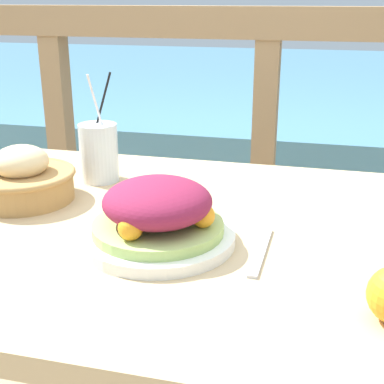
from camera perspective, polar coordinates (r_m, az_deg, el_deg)
The scene contains 7 objects.
patio_table at distance 1.02m, azimuth 2.60°, elevation -9.11°, with size 1.22×0.83×0.78m.
railing_fence at distance 1.65m, azimuth 7.73°, elevation 6.19°, with size 2.80×0.08×1.15m.
sea_backdrop at distance 4.19m, azimuth 11.51°, elevation 7.94°, with size 12.00×4.00×0.63m.
salad_plate at distance 0.90m, azimuth -3.68°, elevation -2.62°, with size 0.26×0.26×0.11m.
drink_glass at distance 1.23m, azimuth -9.90°, elevation 4.20°, with size 0.09×0.09×0.24m.
bread_basket at distance 1.15m, azimuth -17.61°, elevation 1.33°, with size 0.22×0.22×0.12m.
fork at distance 0.89m, azimuth 7.34°, elevation -6.29°, with size 0.02×0.18×0.00m.
Camera 1 is at (0.17, -0.87, 1.17)m, focal length 50.00 mm.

